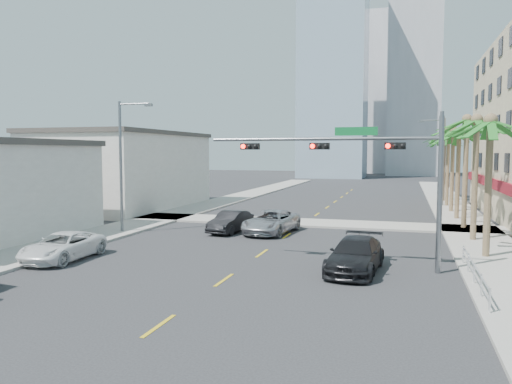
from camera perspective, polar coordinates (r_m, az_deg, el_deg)
ground at (r=18.55m, az=-8.09°, el=-12.93°), size 260.00×260.00×0.00m
sidewalk_right at (r=36.74m, az=23.63°, el=-4.40°), size 4.00×120.00×0.15m
sidewalk_left at (r=41.33m, az=-11.62°, el=-3.15°), size 4.00×120.00×0.15m
sidewalk_cross at (r=39.16m, az=5.52°, el=-3.50°), size 80.00×4.00×0.15m
building_left_far at (r=51.68m, az=-14.81°, el=2.25°), size 11.00×18.00×7.20m
tower_far_left at (r=113.62m, az=8.87°, el=13.86°), size 14.00×14.00×48.00m
tower_far_right at (r=128.40m, az=17.68°, el=15.34°), size 12.00×12.00×60.00m
tower_far_center at (r=142.27m, az=12.56°, el=10.70°), size 16.00×16.00×42.00m
traffic_signal_mast at (r=24.06m, az=12.69°, el=3.27°), size 11.12×0.54×7.20m
palm_tree_0 at (r=28.39m, az=25.24°, el=7.21°), size 4.80×4.80×7.80m
palm_tree_1 at (r=33.55m, az=23.93°, el=7.37°), size 4.80×4.80×8.16m
palm_tree_2 at (r=38.73m, az=22.98°, el=7.49°), size 4.80×4.80×8.52m
palm_tree_3 at (r=43.87m, az=22.20°, el=6.22°), size 4.80×4.80×7.80m
palm_tree_4 at (r=49.06m, az=21.63°, el=6.44°), size 4.80×4.80×8.16m
palm_tree_5 at (r=54.25m, az=21.17°, el=6.61°), size 4.80×4.80×8.52m
palm_tree_6 at (r=59.41m, az=20.76°, el=5.75°), size 4.80×4.80×7.80m
palm_tree_7 at (r=64.60m, az=20.44°, el=5.95°), size 4.80×4.80×8.16m
streetlight_left at (r=35.26m, az=-14.93°, el=3.60°), size 2.55×0.25×9.00m
streetlight_right at (r=54.16m, az=20.45°, el=3.75°), size 2.55×0.25×9.00m
guardrail at (r=22.76m, az=23.67°, el=-8.23°), size 0.08×8.08×1.00m
car_parked_far at (r=27.75m, az=-21.21°, el=-5.82°), size 2.44×5.12×1.41m
car_lane_left at (r=34.74m, az=-2.90°, el=-3.41°), size 2.17×4.67×1.48m
car_lane_center at (r=34.29m, az=1.74°, el=-3.43°), size 3.33×5.99×1.58m
car_lane_right at (r=23.86m, az=11.29°, el=-7.08°), size 2.63×5.55×1.56m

